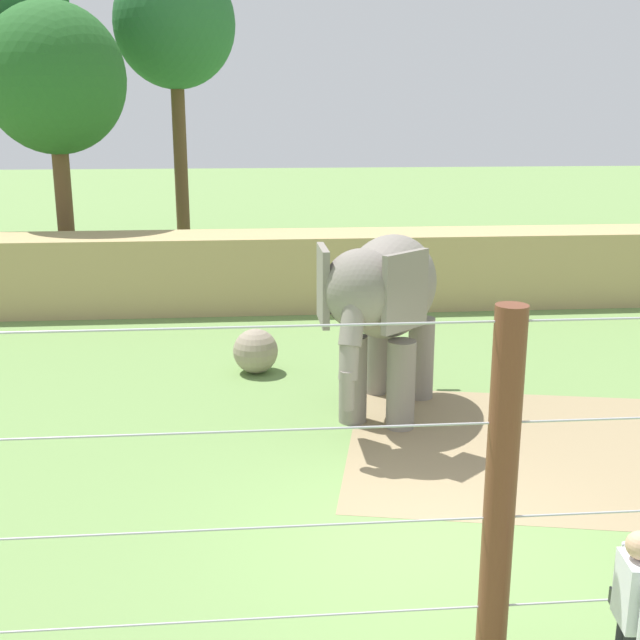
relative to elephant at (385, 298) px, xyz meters
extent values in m
plane|color=#6B8E4C|center=(-0.11, -3.79, -1.94)|extent=(120.00, 120.00, 0.00)
cube|color=#937F5B|center=(2.61, -1.63, -1.94)|extent=(7.44, 5.84, 0.01)
cube|color=tan|center=(-0.11, 7.44, -1.02)|extent=(36.00, 1.80, 1.84)
cylinder|color=gray|center=(0.18, -0.53, -1.24)|extent=(0.44, 0.44, 1.40)
cylinder|color=gray|center=(-0.52, -0.21, -1.24)|extent=(0.44, 0.44, 1.40)
cylinder|color=gray|center=(0.77, 0.77, -1.24)|extent=(0.44, 0.44, 1.40)
cylinder|color=gray|center=(0.07, 1.09, -1.24)|extent=(0.44, 0.44, 1.40)
ellipsoid|color=gray|center=(0.13, 0.28, 0.13)|extent=(2.34, 2.94, 1.60)
ellipsoid|color=gray|center=(-0.54, -1.21, 0.41)|extent=(1.41, 1.35, 1.15)
cube|color=gray|center=(0.04, -1.36, 0.41)|extent=(0.75, 0.66, 1.10)
cube|color=gray|center=(-1.05, -0.87, 0.41)|extent=(0.11, 0.90, 1.10)
cylinder|color=gray|center=(-0.72, -1.60, 0.00)|extent=(0.49, 0.58, 0.63)
cylinder|color=gray|center=(-0.77, -1.71, -0.44)|extent=(0.38, 0.43, 0.59)
cylinder|color=gray|center=(-0.80, -1.78, -0.85)|extent=(0.27, 0.27, 0.55)
cylinder|color=gray|center=(0.72, 1.60, 0.03)|extent=(0.22, 0.32, 0.80)
sphere|color=gray|center=(-2.02, 2.33, -1.52)|extent=(0.84, 0.84, 0.84)
cylinder|color=brown|center=(-0.03, -6.00, -0.29)|extent=(0.27, 0.27, 3.30)
cylinder|color=#B7B7BC|center=(-0.11, -6.00, -1.35)|extent=(10.00, 0.02, 0.02)
cylinder|color=#B7B7BC|center=(-0.11, -6.00, -0.49)|extent=(10.00, 0.02, 0.02)
cylinder|color=#B7B7BC|center=(-0.11, -6.00, 0.36)|extent=(10.00, 0.02, 0.02)
cylinder|color=#B7B7BC|center=(-0.11, -6.00, 1.22)|extent=(10.00, 0.02, 0.02)
cube|color=silver|center=(0.85, -6.71, -0.78)|extent=(0.26, 0.38, 0.56)
sphere|color=tan|center=(0.85, -6.71, -0.38)|extent=(0.22, 0.22, 0.22)
cylinder|color=silver|center=(0.88, -6.47, -0.78)|extent=(0.10, 0.10, 0.54)
cube|color=black|center=(0.80, -6.44, -1.00)|extent=(0.02, 0.07, 0.14)
cylinder|color=brown|center=(-7.01, 9.91, 0.05)|extent=(0.44, 0.44, 4.00)
ellipsoid|color=#235B23|center=(-7.01, 9.91, 3.61)|extent=(3.66, 3.66, 3.84)
cylinder|color=brown|center=(-4.31, 15.00, 0.95)|extent=(0.44, 0.44, 5.78)
ellipsoid|color=#286633|center=(-4.31, 15.00, 5.46)|extent=(3.83, 3.83, 4.02)
camera|label=1|loc=(-2.06, -11.89, 2.84)|focal=44.61mm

